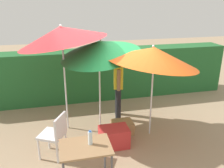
% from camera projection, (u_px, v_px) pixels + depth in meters
% --- Properties ---
extents(ground_plane, '(24.00, 24.00, 0.00)m').
position_uv_depth(ground_plane, '(115.00, 133.00, 5.56)').
color(ground_plane, '#9E8466').
extents(hedge_row, '(8.00, 0.70, 1.49)m').
position_uv_depth(hedge_row, '(98.00, 74.00, 7.32)').
color(hedge_row, '#23602D').
rests_on(hedge_row, ground_plane).
extents(umbrella_rainbow, '(1.83, 1.80, 2.29)m').
position_uv_depth(umbrella_rainbow, '(100.00, 48.00, 5.22)').
color(umbrella_rainbow, silver).
rests_on(umbrella_rainbow, ground_plane).
extents(umbrella_orange, '(1.94, 1.92, 2.14)m').
position_uv_depth(umbrella_orange, '(153.00, 55.00, 4.96)').
color(umbrella_orange, silver).
rests_on(umbrella_orange, ground_plane).
extents(umbrella_yellow, '(1.91, 1.88, 2.57)m').
position_uv_depth(umbrella_yellow, '(61.00, 34.00, 5.02)').
color(umbrella_yellow, silver).
rests_on(umbrella_yellow, ground_plane).
extents(person_vendor, '(0.29, 0.56, 1.88)m').
position_uv_depth(person_vendor, '(118.00, 83.00, 6.04)').
color(person_vendor, black).
rests_on(person_vendor, ground_plane).
extents(chair_plastic, '(0.60, 0.60, 0.89)m').
position_uv_depth(chair_plastic, '(55.00, 133.00, 4.61)').
color(chair_plastic, silver).
rests_on(chair_plastic, ground_plane).
extents(cooler_box, '(0.60, 0.42, 0.42)m').
position_uv_depth(cooler_box, '(114.00, 137.00, 5.04)').
color(cooler_box, red).
rests_on(cooler_box, ground_plane).
extents(crate_cardboard, '(0.47, 0.39, 0.28)m').
position_uv_depth(crate_cardboard, '(122.00, 127.00, 5.55)').
color(crate_cardboard, '#9E7A4C').
rests_on(crate_cardboard, ground_plane).
extents(folding_table, '(0.80, 0.60, 0.77)m').
position_uv_depth(folding_table, '(86.00, 151.00, 3.80)').
color(folding_table, '#4C4C51').
rests_on(folding_table, ground_plane).
extents(bottle_water, '(0.07, 0.07, 0.24)m').
position_uv_depth(bottle_water, '(90.00, 138.00, 3.79)').
color(bottle_water, silver).
rests_on(bottle_water, folding_table).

